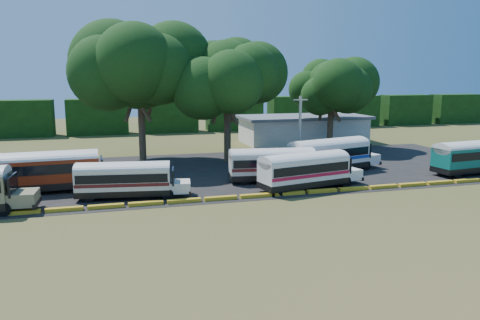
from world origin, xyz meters
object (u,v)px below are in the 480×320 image
object	(u,v)px
bus_cream_west	(126,178)
tree_west	(140,68)
bus_white_red	(306,169)
bus_teal	(474,155)
bus_red	(48,169)

from	to	relation	value
bus_cream_west	tree_west	size ratio (longest dim) A/B	0.61
bus_white_red	bus_teal	xyz separation A→B (m)	(19.19, 1.45, 0.10)
tree_west	bus_cream_west	bearing A→B (deg)	-98.55
bus_white_red	bus_red	bearing A→B (deg)	155.41
bus_cream_west	bus_teal	xyz separation A→B (m)	(34.70, 0.43, 0.24)
tree_west	bus_red	bearing A→B (deg)	-125.95
bus_red	bus_teal	xyz separation A→B (m)	(41.12, -3.47, -0.09)
bus_cream_west	tree_west	bearing A→B (deg)	89.71
bus_white_red	bus_cream_west	bearing A→B (deg)	164.28
bus_cream_west	bus_white_red	xyz separation A→B (m)	(15.52, -1.02, 0.14)
bus_cream_west	bus_white_red	world-z (taller)	bus_white_red
tree_west	bus_teal	bearing A→B (deg)	-25.86
bus_white_red	bus_teal	bearing A→B (deg)	-7.64
bus_cream_west	bus_white_red	bearing A→B (deg)	4.49
bus_teal	bus_cream_west	bearing A→B (deg)	174.44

